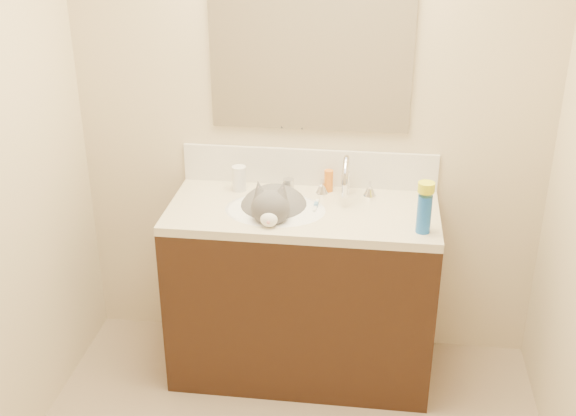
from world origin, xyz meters
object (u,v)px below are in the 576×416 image
(faucet, at_px, (346,180))
(basin, at_px, (275,224))
(silver_jar, at_px, (289,185))
(amber_bottle, at_px, (329,181))
(pill_bottle, at_px, (239,178))
(cat, at_px, (274,211))
(spray_can, at_px, (424,214))
(vanity_cabinet, at_px, (302,295))

(faucet, bearing_deg, basin, -150.88)
(silver_jar, distance_m, amber_bottle, 0.19)
(faucet, distance_m, pill_bottle, 0.50)
(cat, bearing_deg, faucet, 21.58)
(basin, distance_m, pill_bottle, 0.30)
(faucet, distance_m, spray_can, 0.45)
(cat, bearing_deg, vanity_cabinet, -0.12)
(vanity_cabinet, height_order, cat, cat)
(cat, height_order, amber_bottle, cat)
(vanity_cabinet, height_order, amber_bottle, amber_bottle)
(vanity_cabinet, relative_size, silver_jar, 20.44)
(basin, height_order, silver_jar, silver_jar)
(faucet, height_order, cat, faucet)
(pill_bottle, relative_size, amber_bottle, 1.14)
(spray_can, bearing_deg, pill_bottle, 158.61)
(faucet, bearing_deg, cat, -155.00)
(amber_bottle, bearing_deg, vanity_cabinet, -115.61)
(pill_bottle, bearing_deg, faucet, -2.63)
(basin, distance_m, amber_bottle, 0.34)
(vanity_cabinet, distance_m, amber_bottle, 0.55)
(cat, bearing_deg, basin, -69.11)
(vanity_cabinet, height_order, faucet, faucet)
(vanity_cabinet, distance_m, cat, 0.45)
(vanity_cabinet, xyz_separation_m, pill_bottle, (-0.32, 0.16, 0.51))
(basin, bearing_deg, amber_bottle, 47.05)
(pill_bottle, bearing_deg, cat, -41.94)
(vanity_cabinet, relative_size, basin, 2.67)
(vanity_cabinet, bearing_deg, cat, -176.69)
(faucet, distance_m, silver_jar, 0.28)
(faucet, xyz_separation_m, spray_can, (0.34, -0.30, -0.00))
(vanity_cabinet, xyz_separation_m, cat, (-0.13, -0.01, 0.43))
(faucet, distance_m, cat, 0.36)
(vanity_cabinet, height_order, pill_bottle, pill_bottle)
(amber_bottle, xyz_separation_m, spray_can, (0.42, -0.37, 0.03))
(basin, height_order, pill_bottle, pill_bottle)
(basin, distance_m, silver_jar, 0.24)
(cat, height_order, pill_bottle, cat)
(vanity_cabinet, bearing_deg, basin, -165.96)
(basin, relative_size, amber_bottle, 4.35)
(vanity_cabinet, height_order, basin, basin)
(vanity_cabinet, xyz_separation_m, silver_jar, (-0.09, 0.18, 0.48))
(silver_jar, bearing_deg, basin, -98.71)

